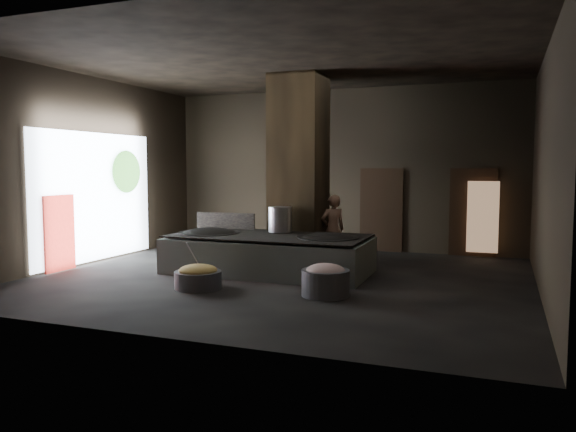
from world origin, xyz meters
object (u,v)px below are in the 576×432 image
at_px(hearth_platform, 269,255).
at_px(veg_basin, 198,280).
at_px(meat_basin, 325,283).
at_px(wok_left, 209,236).
at_px(stock_pot, 280,219).
at_px(cook, 333,229).
at_px(wok_right, 328,241).

relative_size(hearth_platform, veg_basin, 4.88).
bearing_deg(meat_basin, hearth_platform, 136.89).
distance_m(hearth_platform, veg_basin, 2.10).
height_order(hearth_platform, meat_basin, hearth_platform).
xyz_separation_m(wok_left, stock_pot, (1.50, 0.60, 0.38)).
bearing_deg(cook, wok_right, 63.86).
bearing_deg(veg_basin, hearth_platform, 72.53).
xyz_separation_m(stock_pot, meat_basin, (1.79, -2.27, -0.89)).
bearing_deg(hearth_platform, veg_basin, -108.49).
bearing_deg(stock_pot, meat_basin, -51.76).
bearing_deg(cook, veg_basin, 26.55).
distance_m(wok_right, cook, 1.59).
height_order(wok_right, cook, cook).
bearing_deg(meat_basin, stock_pot, 128.24).
bearing_deg(wok_right, veg_basin, -134.09).
bearing_deg(hearth_platform, wok_right, 1.10).
bearing_deg(meat_basin, cook, 104.34).
bearing_deg(stock_pot, hearth_platform, -95.19).
relative_size(hearth_platform, stock_pot, 7.67).
height_order(hearth_platform, cook, cook).
relative_size(wok_right, cook, 0.78).
bearing_deg(stock_pot, veg_basin, -104.91).
height_order(stock_pot, cook, cook).
xyz_separation_m(wok_right, stock_pot, (-1.30, 0.50, 0.38)).
relative_size(wok_left, stock_pot, 2.42).
bearing_deg(veg_basin, wok_right, 45.91).
bearing_deg(stock_pot, wok_right, -21.04).
distance_m(hearth_platform, meat_basin, 2.53).
xyz_separation_m(stock_pot, veg_basin, (-0.68, -2.54, -0.96)).
relative_size(veg_basin, meat_basin, 1.04).
xyz_separation_m(wok_right, meat_basin, (0.49, -1.77, -0.51)).
xyz_separation_m(hearth_platform, cook, (0.99, 1.59, 0.45)).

